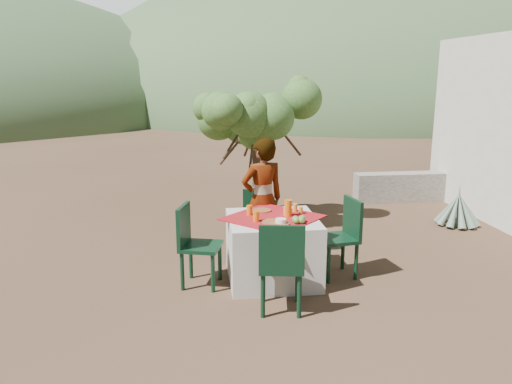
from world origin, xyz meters
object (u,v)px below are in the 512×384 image
Objects in this scene: table at (272,248)px; person at (262,200)px; chair_far at (256,217)px; chair_left at (194,241)px; chair_right at (343,233)px; shrub_tree at (260,124)px; juice_pitcher at (288,208)px; chair_near at (281,263)px; agave at (458,210)px.

table is 0.79m from person.
person is (0.04, -0.39, 0.34)m from chair_far.
chair_right is (1.76, 0.06, 0.00)m from chair_left.
shrub_tree is (-0.70, 2.19, 1.09)m from chair_right.
juice_pitcher is at bearing -89.12° from shrub_tree.
shrub_tree is (0.17, 1.54, 0.81)m from person.
chair_near is at bearing -93.73° from shrub_tree.
person is at bearing 107.74° from juice_pitcher.
chair_near is 1.19m from chair_left.
person is (0.03, 1.55, 0.27)m from chair_near.
chair_far is at bearing -100.50° from shrub_tree.
juice_pitcher is (1.09, 0.07, 0.34)m from chair_left.
chair_near is at bearing -75.70° from chair_far.
chair_right is 2.55m from shrub_tree.
chair_left is 4.85× the size of juice_pitcher.
agave is (3.29, 1.78, -0.13)m from table.
table is at bearing -93.85° from shrub_tree.
juice_pitcher is (0.03, -2.19, -0.75)m from shrub_tree.
chair_far is 0.86× the size of chair_near.
shrub_tree is (1.06, 2.26, 1.09)m from chair_left.
chair_far is at bearing 103.26° from juice_pitcher.
chair_far is at bearing 93.42° from table.
chair_left is at bearing 20.42° from person.
juice_pitcher is at bearing -150.57° from agave.
chair_right is at bearing 124.50° from person.
person is at bearing 92.23° from table.
chair_left is at bearing -35.24° from chair_near.
shrub_tree is (0.21, 1.15, 1.16)m from chair_far.
chair_near is at bearing -118.21° from chair_left.
chair_far is at bearing -103.22° from person.
chair_left is at bearing -176.47° from juice_pitcher.
chair_near is 4.28m from agave.
agave is (3.32, 1.10, -0.55)m from person.
chair_near reaches higher than juice_pitcher.
chair_far is 1.64m from shrub_tree.
person is 0.78× the size of shrub_tree.
table is 0.89m from chair_near.
juice_pitcher is at bearing 89.07° from person.
chair_near is at bearing 70.35° from person.
chair_right is 0.59× the size of person.
chair_far is 1.14m from juice_pitcher.
shrub_tree reaches higher than juice_pitcher.
chair_left is at bearing -113.38° from chair_far.
chair_right is (0.92, -1.05, 0.07)m from chair_far.
chair_near is 0.60× the size of person.
chair_left is 1.15m from juice_pitcher.
juice_pitcher is (0.23, 0.89, 0.32)m from chair_near.
chair_far is 3.44m from agave.
chair_far is 1.11× the size of agave.
person is at bearing -35.20° from chair_left.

